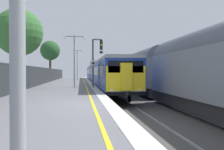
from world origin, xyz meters
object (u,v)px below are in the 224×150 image
object	(u,v)px
signal_gantry	(96,57)
commuter_train_at_platform	(100,73)
speed_limit_sign	(93,70)
platform_lamp_mid	(74,56)
platform_lamp_far	(77,62)
background_tree_left	(50,51)
freight_train_adjacent_track	(164,70)
background_tree_centre	(19,34)

from	to	relation	value
signal_gantry	commuter_train_at_platform	bearing A→B (deg)	83.37
speed_limit_sign	signal_gantry	bearing A→B (deg)	81.56
platform_lamp_mid	platform_lamp_far	bearing A→B (deg)	90.00
commuter_train_at_platform	platform_lamp_mid	distance (m)	14.86
platform_lamp_far	background_tree_left	size ratio (longest dim) A/B	0.68
freight_train_adjacent_track	signal_gantry	size ratio (longest dim) A/B	5.95
speed_limit_sign	platform_lamp_mid	xyz separation A→B (m)	(-1.72, 0.84, 1.29)
signal_gantry	background_tree_centre	xyz separation A→B (m)	(-7.15, -1.55, 1.89)
freight_train_adjacent_track	speed_limit_sign	xyz separation A→B (m)	(-5.85, 2.38, -0.00)
signal_gantry	background_tree_left	world-z (taller)	background_tree_left
signal_gantry	freight_train_adjacent_track	bearing A→B (deg)	-41.99
platform_lamp_mid	freight_train_adjacent_track	bearing A→B (deg)	-23.04
commuter_train_at_platform	freight_train_adjacent_track	size ratio (longest dim) A/B	1.49
freight_train_adjacent_track	background_tree_centre	bearing A→B (deg)	165.01
commuter_train_at_platform	background_tree_left	xyz separation A→B (m)	(-9.24, 12.99, 4.49)
platform_lamp_mid	background_tree_left	xyz separation A→B (m)	(-5.67, 27.32, 2.82)
signal_gantry	background_tree_centre	world-z (taller)	background_tree_centre
speed_limit_sign	platform_lamp_far	distance (m)	21.08
commuter_train_at_platform	freight_train_adjacent_track	distance (m)	18.00
commuter_train_at_platform	platform_lamp_mid	xyz separation A→B (m)	(-3.57, -14.33, 1.67)
commuter_train_at_platform	background_tree_left	bearing A→B (deg)	125.42
signal_gantry	platform_lamp_far	distance (m)	18.52
commuter_train_at_platform	background_tree_centre	world-z (taller)	background_tree_centre
commuter_train_at_platform	signal_gantry	xyz separation A→B (m)	(-1.47, -12.62, 1.77)
platform_lamp_mid	background_tree_left	distance (m)	28.04
background_tree_centre	background_tree_left	bearing A→B (deg)	91.32
background_tree_centre	platform_lamp_mid	bearing A→B (deg)	-1.79
platform_lamp_far	background_tree_left	distance (m)	9.53
background_tree_left	freight_train_adjacent_track	bearing A→B (deg)	-66.56
commuter_train_at_platform	signal_gantry	bearing A→B (deg)	-96.63
freight_train_adjacent_track	signal_gantry	world-z (taller)	signal_gantry
background_tree_left	background_tree_centre	xyz separation A→B (m)	(0.63, -27.16, -0.83)
commuter_train_at_platform	background_tree_centre	size ratio (longest dim) A/B	5.94
signal_gantry	platform_lamp_mid	distance (m)	2.71
speed_limit_sign	background_tree_centre	distance (m)	7.59
commuter_train_at_platform	platform_lamp_mid	bearing A→B (deg)	-103.99
commuter_train_at_platform	speed_limit_sign	distance (m)	15.29
signal_gantry	platform_lamp_mid	size ratio (longest dim) A/B	0.99
speed_limit_sign	background_tree_centre	size ratio (longest dim) A/B	0.35
freight_train_adjacent_track	platform_lamp_mid	distance (m)	8.33
signal_gantry	platform_lamp_far	xyz separation A→B (m)	(-2.10, 18.40, 0.16)
freight_train_adjacent_track	speed_limit_sign	size ratio (longest dim) A/B	11.23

